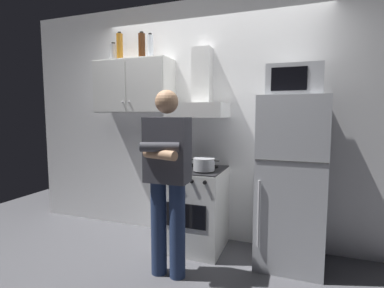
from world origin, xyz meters
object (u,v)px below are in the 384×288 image
refrigerator (290,182)px  bottle_rum_dark (142,47)px  upper_cabinet (134,87)px  bottle_canister_steel (114,53)px  microwave (294,81)px  bottle_vodka_clear (150,47)px  cooking_pot (204,164)px  person_standing (167,176)px  stove_oven (196,208)px  range_hood (200,99)px  bottle_liquor_amber (120,47)px

refrigerator → bottle_rum_dark: bottle_rum_dark is taller
upper_cabinet → bottle_canister_steel: size_ratio=3.91×
refrigerator → bottle_rum_dark: bearing=175.1°
microwave → bottle_rum_dark: (-1.65, 0.12, 0.46)m
bottle_rum_dark → bottle_vodka_clear: (0.10, 0.01, -0.01)m
refrigerator → cooking_pot: (-0.82, -0.12, 0.14)m
microwave → cooking_pot: 1.16m
refrigerator → bottle_rum_dark: size_ratio=5.17×
person_standing → cooking_pot: (0.18, 0.49, 0.04)m
stove_oven → cooking_pot: 0.53m
upper_cabinet → refrigerator: upper_cabinet is taller
refrigerator → bottle_rum_dark: (-1.65, 0.14, 1.40)m
range_hood → bottle_vodka_clear: bearing=177.7°
bottle_canister_steel → upper_cabinet: bearing=-8.7°
cooking_pot → bottle_liquor_amber: (-1.10, 0.23, 1.27)m
person_standing → range_hood: bearing=86.1°
upper_cabinet → bottle_canister_steel: bottle_canister_steel is taller
bottle_canister_steel → stove_oven: bearing=-8.9°
microwave → bottle_vodka_clear: bearing=175.2°
microwave → person_standing: bearing=-148.0°
range_hood → refrigerator: size_ratio=0.47×
upper_cabinet → stove_oven: size_ratio=1.03×
upper_cabinet → refrigerator: 2.00m
microwave → cooking_pot: size_ratio=1.52×
upper_cabinet → bottle_vodka_clear: 0.48m
bottle_rum_dark → stove_oven: bearing=-11.5°
cooking_pot → bottle_rum_dark: size_ratio=1.02×
upper_cabinet → bottle_rum_dark: (0.10, 0.02, 0.45)m
upper_cabinet → person_standing: 1.35m
range_hood → cooking_pot: bearing=-62.1°
stove_oven → microwave: microwave is taller
bottle_canister_steel → bottle_liquor_amber: bearing=-24.8°
bottle_vodka_clear → bottle_canister_steel: size_ratio=1.24×
upper_cabinet → bottle_liquor_amber: 0.49m
stove_oven → bottle_canister_steel: (-1.10, 0.17, 1.73)m
bottle_liquor_amber → bottle_rum_dark: bottle_liquor_amber is taller
person_standing → bottle_liquor_amber: size_ratio=5.04×
range_hood → bottle_liquor_amber: bearing=-179.2°
cooking_pot → person_standing: bearing=-110.3°
upper_cabinet → refrigerator: (1.75, -0.12, -0.95)m
bottle_liquor_amber → upper_cabinet: bearing=3.9°
bottle_vodka_clear → bottle_canister_steel: (-0.50, 0.02, -0.03)m
bottle_liquor_amber → bottle_vodka_clear: 0.38m
stove_oven → bottle_liquor_amber: size_ratio=2.69×
bottle_vodka_clear → person_standing: bearing=-54.2°
refrigerator → bottle_liquor_amber: size_ratio=4.92×
bottle_canister_steel → bottle_vodka_clear: bearing=-2.4°
range_hood → bottle_vodka_clear: 0.84m
cooking_pot → bottle_liquor_amber: bottle_liquor_amber is taller
cooking_pot → bottle_canister_steel: 1.76m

